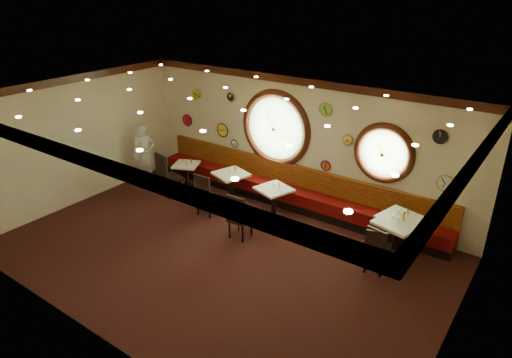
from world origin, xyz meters
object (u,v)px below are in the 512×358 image
Objects in this scene: table_b at (231,184)px; condiment_c_bottle at (279,185)px; condiment_b_bottle at (235,170)px; condiment_d_bottle at (408,212)px; condiment_e_salt at (393,217)px; chair_e at (378,247)px; waiter at (144,154)px; table_e at (396,236)px; chair_c at (238,214)px; chair_a at (166,172)px; chair_b at (205,192)px; condiment_c_salt at (273,184)px; chair_d at (376,248)px; condiment_d_pepper at (401,215)px; condiment_a_bottle at (191,161)px; condiment_b_salt at (228,170)px; condiment_e_pepper at (398,220)px; table_c at (274,199)px; condiment_e_bottle at (404,217)px; table_a at (187,173)px; table_d at (399,230)px; condiment_a_pepper at (186,163)px; condiment_b_pepper at (229,172)px; condiment_a_salt at (182,161)px; condiment_c_pepper at (274,186)px; condiment_d_salt at (398,213)px.

condiment_c_bottle is (1.41, 0.03, 0.35)m from table_b.
condiment_d_bottle is at bearing 3.20° from condiment_b_bottle.
chair_e is at bearing -91.04° from condiment_e_salt.
chair_e is at bearing -64.02° from waiter.
chair_c is at bearing -158.70° from table_e.
chair_a reaches higher than table_e.
condiment_c_salt is (1.32, 0.92, 0.22)m from chair_b.
condiment_d_pepper is at bearing 67.55° from chair_d.
chair_c reaches higher than condiment_b_bottle.
table_b is 1.47m from condiment_a_bottle.
condiment_e_salt is (-0.17, -0.38, -0.01)m from condiment_d_bottle.
condiment_c_bottle is at bearing 0.12° from condiment_b_salt.
condiment_c_bottle is at bearing -174.31° from condiment_d_bottle.
condiment_d_bottle is at bearing 24.42° from chair_c.
condiment_d_pepper is at bearing 96.27° from condiment_e_pepper.
chair_a is at bearing -166.44° from condiment_c_salt.
condiment_c_bottle reaches higher than table_c.
condiment_e_bottle is at bearing 20.04° from chair_c.
table_a is 1.56m from table_b.
condiment_c_salt reaches higher than condiment_a_bottle.
condiment_d_pepper is (0.01, -0.02, 0.36)m from table_d.
condiment_a_pepper is (-2.69, 1.26, 0.15)m from chair_c.
condiment_a_pepper is at bearing 179.45° from table_e.
condiment_d_bottle reaches higher than condiment_b_pepper.
table_d is 5.38× the size of condiment_e_bottle.
chair_b is 1.82m from condiment_a_salt.
chair_d is at bearing 10.49° from chair_a.
condiment_c_salt is at bearing 178.37° from chair_e.
condiment_b_salt is 4.26m from condiment_e_salt.
condiment_a_pepper is at bearing -11.60° from condiment_a_salt.
condiment_b_bottle is at bearing 34.88° from chair_a.
condiment_c_pepper is 2.95m from condiment_e_pepper.
chair_b reaches higher than table_d.
table_c is 2.93m from table_d.
table_a is 1.51m from condiment_b_salt.
chair_c is 1.10× the size of chair_d.
condiment_e_salt is (0.03, 0.70, 0.36)m from chair_d.
chair_e reaches higher than condiment_a_bottle.
chair_d is (4.22, 0.13, -0.06)m from chair_b.
chair_a reaches higher than condiment_e_salt.
waiter is (-6.91, -0.60, -0.05)m from condiment_d_salt.
condiment_e_bottle is at bearing -0.60° from condiment_a_bottle.
condiment_d_bottle is at bearing 6.85° from condiment_c_pepper.
chair_c is at bearing -152.99° from condiment_d_salt.
waiter reaches higher than condiment_d_bottle.
table_b is at bearing 1.20° from condiment_a_pepper.
chair_e is at bearing -99.74° from condiment_d_bottle.
chair_d is 4.14× the size of condiment_a_bottle.
condiment_a_bottle is at bearing 71.80° from condiment_a_pepper.
chair_e is 0.73m from condiment_e_pepper.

